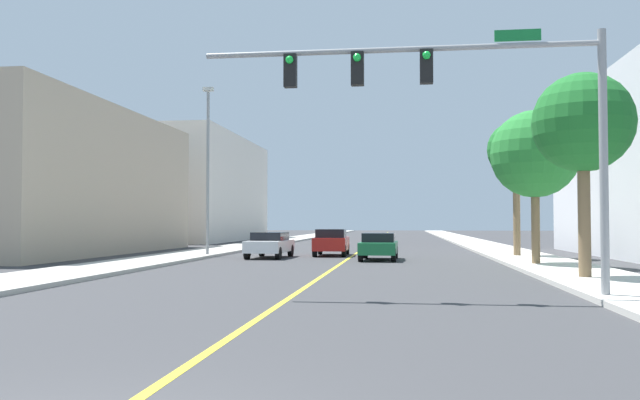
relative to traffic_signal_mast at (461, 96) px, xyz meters
The scene contains 13 objects.
ground 31.65m from the traffic_signal_mast, 97.70° to the left, with size 192.00×192.00×0.00m, color #38383A.
sidewalk_left 33.95m from the traffic_signal_mast, 112.75° to the left, with size 3.42×168.00×0.15m, color #B2ADA3.
sidewalk_right 31.70m from the traffic_signal_mast, 81.53° to the left, with size 3.42×168.00×0.15m, color beige.
lane_marking_center 31.65m from the traffic_signal_mast, 97.70° to the left, with size 0.16×144.00×0.01m, color yellow.
building_left_far 53.34m from the traffic_signal_mast, 118.88° to the left, with size 16.88×22.85×10.36m, color silver.
traffic_signal_mast is the anchor object (origin of this frame).
street_lamp 20.84m from the traffic_signal_mast, 124.42° to the left, with size 0.56×0.28×8.95m.
palm_near 6.58m from the traffic_signal_mast, 50.29° to the left, with size 3.13×3.13×6.41m.
palm_mid 12.26m from the traffic_signal_mast, 70.82° to the left, with size 3.64×3.64×6.36m.
palm_far 18.62m from the traffic_signal_mast, 76.37° to the left, with size 2.94×2.94×6.92m.
car_red 20.46m from the traffic_signal_mast, 105.51° to the left, with size 1.87×3.95×1.47m.
car_green 16.36m from the traffic_signal_mast, 99.49° to the left, with size 1.83×4.05×1.32m.
car_white 19.16m from the traffic_signal_mast, 116.33° to the left, with size 1.92×4.12×1.33m.
Camera 1 is at (2.77, -4.80, 1.86)m, focal length 35.87 mm.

